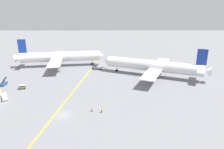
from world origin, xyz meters
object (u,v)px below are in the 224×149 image
object	(u,v)px
airliner_being_pushed	(153,66)
gse_baggage_cart_trailing	(22,87)
pushback_tug	(97,67)
gse_belt_loader_portside	(4,83)
airliner_at_gate_left	(61,57)
ground_crew_wing_walker_right	(102,110)
ground_crew_ramp_agent_by_cones	(92,109)

from	to	relation	value
airliner_being_pushed	gse_baggage_cart_trailing	world-z (taller)	airliner_being_pushed
pushback_tug	gse_belt_loader_portside	distance (m)	47.29
airliner_at_gate_left	ground_crew_wing_walker_right	distance (m)	63.66
gse_belt_loader_portside	gse_baggage_cart_trailing	bearing A→B (deg)	-23.12
airliner_at_gate_left	gse_belt_loader_portside	world-z (taller)	airliner_at_gate_left
airliner_being_pushed	pushback_tug	xyz separation A→B (m)	(-28.86, 12.65, -4.08)
pushback_tug	gse_belt_loader_portside	bearing A→B (deg)	-146.95
airliner_at_gate_left	gse_belt_loader_portside	bearing A→B (deg)	-118.23
gse_baggage_cart_trailing	ground_crew_wing_walker_right	size ratio (longest dim) A/B	1.76
ground_crew_wing_walker_right	pushback_tug	bearing A→B (deg)	95.65
airliner_at_gate_left	airliner_being_pushed	size ratio (longest dim) A/B	1.01
airliner_at_gate_left	airliner_being_pushed	xyz separation A→B (m)	(51.12, -19.22, -0.39)
pushback_tug	gse_baggage_cart_trailing	world-z (taller)	pushback_tug
airliner_at_gate_left	airliner_being_pushed	distance (m)	54.62
airliner_at_gate_left	pushback_tug	world-z (taller)	airliner_at_gate_left
pushback_tug	gse_belt_loader_portside	xyz separation A→B (m)	(-39.64, -25.79, -0.41)
pushback_tug	gse_belt_loader_portside	world-z (taller)	gse_belt_loader_portside
gse_baggage_cart_trailing	ground_crew_wing_walker_right	bearing A→B (deg)	-30.86
ground_crew_ramp_agent_by_cones	airliner_at_gate_left	bearing A→B (deg)	113.09
ground_crew_wing_walker_right	airliner_being_pushed	bearing A→B (deg)	57.96
gse_baggage_cart_trailing	ground_crew_wing_walker_right	xyz separation A→B (m)	(34.46, -20.59, 0.05)
ground_crew_ramp_agent_by_cones	ground_crew_wing_walker_right	xyz separation A→B (m)	(3.15, -0.71, -0.00)
airliner_being_pushed	ground_crew_ramp_agent_by_cones	bearing A→B (deg)	-125.83
airliner_at_gate_left	ground_crew_wing_walker_right	world-z (taller)	airliner_at_gate_left
gse_baggage_cart_trailing	ground_crew_wing_walker_right	distance (m)	40.14
airliner_at_gate_left	pushback_tug	size ratio (longest dim) A/B	5.91
airliner_at_gate_left	pushback_tug	distance (m)	23.64
airliner_being_pushed	pushback_tug	distance (m)	31.77
pushback_tug	ground_crew_ramp_agent_by_cones	distance (m)	50.06
gse_baggage_cart_trailing	gse_belt_loader_portside	xyz separation A→B (m)	(-10.20, 4.36, -0.04)
ground_crew_ramp_agent_by_cones	ground_crew_wing_walker_right	bearing A→B (deg)	-12.74
airliner_being_pushed	pushback_tug	world-z (taller)	airliner_being_pushed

